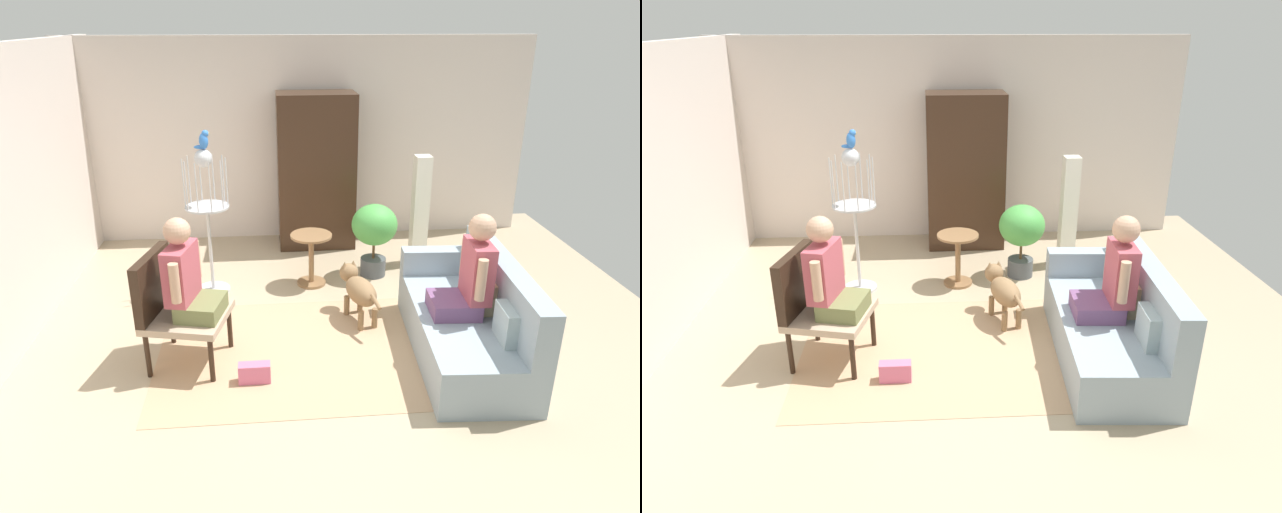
% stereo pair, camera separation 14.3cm
% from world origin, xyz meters
% --- Properties ---
extents(ground_plane, '(6.86, 6.86, 0.00)m').
position_xyz_m(ground_plane, '(0.00, 0.00, 0.00)').
color(ground_plane, tan).
extents(back_wall, '(5.92, 0.12, 2.56)m').
position_xyz_m(back_wall, '(0.00, 2.92, 1.28)').
color(back_wall, silver).
rests_on(back_wall, ground).
extents(area_rug, '(2.92, 1.87, 0.01)m').
position_xyz_m(area_rug, '(-0.02, -0.11, 0.00)').
color(area_rug, tan).
rests_on(area_rug, ground).
extents(couch, '(0.93, 1.90, 0.87)m').
position_xyz_m(couch, '(1.25, -0.25, 0.31)').
color(couch, '#8EA0AD').
rests_on(couch, ground).
extents(armchair, '(0.76, 0.76, 0.98)m').
position_xyz_m(armchair, '(-1.30, -0.14, 0.56)').
color(armchair, black).
rests_on(armchair, ground).
extents(person_on_couch, '(0.50, 0.55, 0.88)m').
position_xyz_m(person_on_couch, '(1.20, -0.28, 0.77)').
color(person_on_couch, '#704874').
extents(person_on_armchair, '(0.49, 0.55, 0.84)m').
position_xyz_m(person_on_armchair, '(-1.15, -0.18, 0.81)').
color(person_on_armchair, olive).
extents(round_end_table, '(0.45, 0.45, 0.59)m').
position_xyz_m(round_end_table, '(-0.01, 1.28, 0.35)').
color(round_end_table, olive).
rests_on(round_end_table, ground).
extents(dog, '(0.36, 0.78, 0.52)m').
position_xyz_m(dog, '(0.38, 0.44, 0.32)').
color(dog, olive).
rests_on(dog, ground).
extents(bird_cage_stand, '(0.45, 0.45, 1.55)m').
position_xyz_m(bird_cage_stand, '(-1.09, 1.21, 0.89)').
color(bird_cage_stand, silver).
rests_on(bird_cage_stand, ground).
extents(parrot, '(0.17, 0.10, 0.19)m').
position_xyz_m(parrot, '(-1.07, 1.21, 1.64)').
color(parrot, blue).
rests_on(parrot, bird_cage_stand).
extents(potted_plant, '(0.51, 0.51, 0.84)m').
position_xyz_m(potted_plant, '(0.71, 1.45, 0.55)').
color(potted_plant, '#4C5156').
rests_on(potted_plant, ground).
extents(column_lamp, '(0.20, 0.20, 1.31)m').
position_xyz_m(column_lamp, '(1.31, 1.75, 0.65)').
color(column_lamp, '#4C4742').
rests_on(column_lamp, ground).
extents(armoire_cabinet, '(0.96, 0.56, 1.93)m').
position_xyz_m(armoire_cabinet, '(0.15, 2.51, 0.96)').
color(armoire_cabinet, '#382316').
rests_on(armoire_cabinet, ground).
extents(handbag, '(0.26, 0.10, 0.17)m').
position_xyz_m(handbag, '(-0.63, -0.53, 0.08)').
color(handbag, '#D8668C').
rests_on(handbag, ground).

